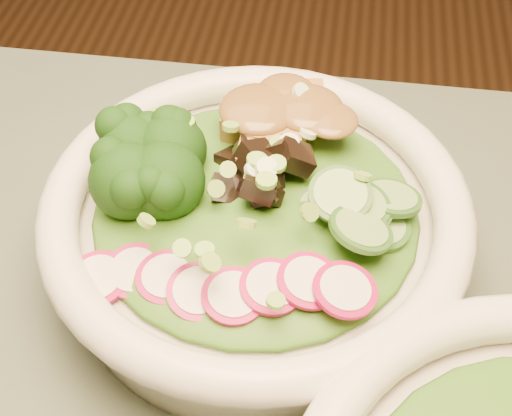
# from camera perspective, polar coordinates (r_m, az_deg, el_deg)

# --- Properties ---
(salad_bowl) EXTENTS (0.30, 0.30, 0.08)m
(salad_bowl) POSITION_cam_1_polar(r_m,az_deg,el_deg) (0.51, -0.00, -1.60)
(salad_bowl) COLOR silver
(salad_bowl) RESTS_ON dining_table
(lettuce_bed) EXTENTS (0.23, 0.23, 0.03)m
(lettuce_bed) POSITION_cam_1_polar(r_m,az_deg,el_deg) (0.49, 0.00, 0.08)
(lettuce_bed) COLOR #245512
(lettuce_bed) RESTS_ON salad_bowl
(broccoli_florets) EXTENTS (0.10, 0.09, 0.05)m
(broccoli_florets) POSITION_cam_1_polar(r_m,az_deg,el_deg) (0.49, -7.99, 2.60)
(broccoli_florets) COLOR black
(broccoli_florets) RESTS_ON salad_bowl
(radish_slices) EXTENTS (0.13, 0.07, 0.02)m
(radish_slices) POSITION_cam_1_polar(r_m,az_deg,el_deg) (0.44, -1.65, -6.48)
(radish_slices) COLOR #9D0C42
(radish_slices) RESTS_ON salad_bowl
(cucumber_slices) EXTENTS (0.09, 0.09, 0.04)m
(cucumber_slices) POSITION_cam_1_polar(r_m,az_deg,el_deg) (0.48, 8.50, -0.31)
(cucumber_slices) COLOR #80AA5E
(cucumber_slices) RESTS_ON salad_bowl
(mushroom_heap) EXTENTS (0.09, 0.09, 0.04)m
(mushroom_heap) POSITION_cam_1_polar(r_m,az_deg,el_deg) (0.49, 0.34, 2.50)
(mushroom_heap) COLOR black
(mushroom_heap) RESTS_ON salad_bowl
(tofu_cubes) EXTENTS (0.11, 0.08, 0.04)m
(tofu_cubes) POSITION_cam_1_polar(r_m,az_deg,el_deg) (0.53, 1.84, 6.56)
(tofu_cubes) COLOR #AA6F38
(tofu_cubes) RESTS_ON salad_bowl
(peanut_sauce) EXTENTS (0.08, 0.06, 0.02)m
(peanut_sauce) POSITION_cam_1_polar(r_m,az_deg,el_deg) (0.52, 1.87, 7.74)
(peanut_sauce) COLOR brown
(peanut_sauce) RESTS_ON tofu_cubes
(scallion_garnish) EXTENTS (0.21, 0.21, 0.03)m
(scallion_garnish) POSITION_cam_1_polar(r_m,az_deg,el_deg) (0.47, 0.00, 2.30)
(scallion_garnish) COLOR #7EB43F
(scallion_garnish) RESTS_ON salad_bowl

